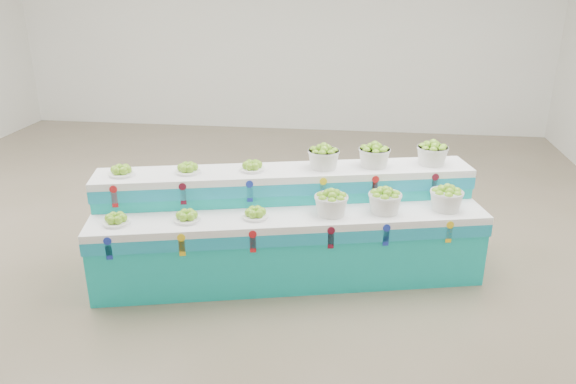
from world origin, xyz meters
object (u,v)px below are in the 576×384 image
object	(u,v)px
display_stand	(288,226)
plate_upper_mid	(188,168)
basket_upper_right	(432,153)
basket_lower_left	(331,203)

from	to	relation	value
display_stand	plate_upper_mid	xyz separation A→B (m)	(-0.97, -0.00, 0.56)
display_stand	basket_upper_right	world-z (taller)	basket_upper_right
basket_lower_left	basket_upper_right	size ratio (longest dim) A/B	1.00
basket_lower_left	basket_upper_right	bearing A→B (deg)	36.42
display_stand	plate_upper_mid	world-z (taller)	plate_upper_mid
display_stand	basket_lower_left	distance (m)	0.55
display_stand	basket_lower_left	bearing A→B (deg)	-31.43
display_stand	plate_upper_mid	size ratio (longest dim) A/B	15.14
basket_lower_left	basket_upper_right	distance (m)	1.23
display_stand	basket_lower_left	xyz separation A→B (m)	(0.42, -0.13, 0.33)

